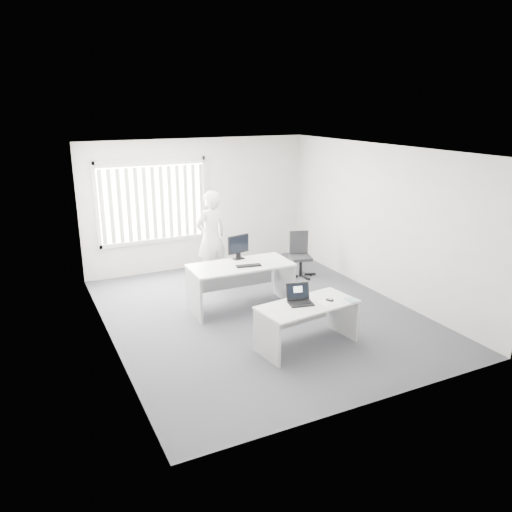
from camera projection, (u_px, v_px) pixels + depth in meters
name	position (u px, v px, depth m)	size (l,w,h in m)	color
ground	(260.00, 314.00, 8.64)	(6.00, 6.00, 0.00)	#4C4D53
wall_back	(198.00, 204.00, 10.81)	(5.00, 0.02, 2.80)	silver
wall_front	(378.00, 296.00, 5.65)	(5.00, 0.02, 2.80)	silver
wall_left	(105.00, 255.00, 7.18)	(0.02, 6.00, 2.80)	silver
wall_right	(380.00, 221.00, 9.28)	(0.02, 6.00, 2.80)	silver
ceiling	(260.00, 149.00, 7.82)	(5.00, 6.00, 0.02)	white
window	(153.00, 201.00, 10.31)	(2.32, 0.06, 1.76)	beige
blinds	(154.00, 203.00, 10.26)	(2.20, 0.10, 1.50)	silver
desk_near	(307.00, 316.00, 7.36)	(1.56, 0.88, 0.68)	silver
desk_far	(241.00, 277.00, 8.73)	(1.79, 0.86, 0.81)	silver
office_chair	(300.00, 262.00, 10.47)	(0.66, 0.66, 0.94)	black
person	(211.00, 237.00, 9.92)	(0.69, 0.45, 1.88)	silver
laptop	(301.00, 295.00, 7.25)	(0.35, 0.31, 0.27)	black
paper_sheet	(329.00, 302.00, 7.37)	(0.29, 0.20, 0.00)	white
mouse	(330.00, 299.00, 7.41)	(0.06, 0.10, 0.04)	#B4B4B7
booklet	(351.00, 300.00, 7.43)	(0.14, 0.20, 0.01)	white
keyboard	(249.00, 266.00, 8.56)	(0.43, 0.14, 0.02)	black
monitor	(238.00, 247.00, 8.90)	(0.44, 0.13, 0.44)	black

